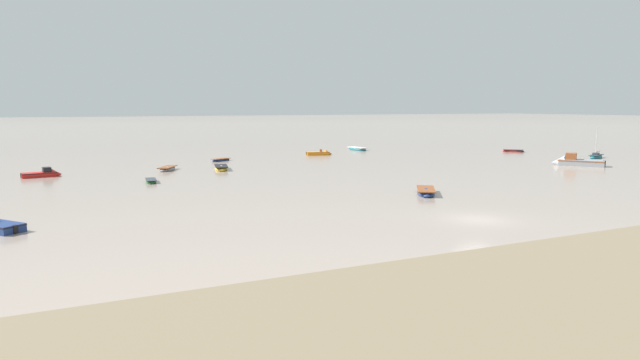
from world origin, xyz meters
The scene contains 12 objects.
ground_plane centered at (0.00, 0.00, 0.00)m, with size 800.00×800.00×0.00m, color gray.
motorboat_moored_0 centered at (-27.53, 38.94, 0.23)m, with size 4.25×2.02×1.55m.
motorboat_moored_1 centered at (12.03, 50.00, 0.20)m, with size 4.42×2.35×1.44m.
sailboat_moored_0 centered at (47.32, 27.36, 0.22)m, with size 4.62×3.04×4.97m.
motorboat_moored_2 centered at (35.38, 21.55, 0.37)m, with size 5.59×6.47×2.44m.
rowboat_moored_0 centered at (-8.01, 36.96, 0.19)m, with size 2.45×4.70×0.71m.
rowboat_moored_1 centered at (3.37, 10.53, 0.19)m, with size 3.80×4.63×0.72m.
rowboat_moored_3 centered at (-17.61, 28.98, 0.13)m, with size 1.32×3.14×0.48m.
rowboat_moored_4 centered at (44.18, 40.94, 0.15)m, with size 3.40×3.38×0.56m.
rowboat_moored_5 centered at (22.08, 55.89, 0.20)m, with size 2.14×4.80×0.73m.
rowboat_moored_6 centered at (-5.14, 47.53, 0.14)m, with size 3.32×2.39×0.50m.
rowboat_moored_7 centered at (-14.11, 39.22, 0.17)m, with size 3.13×4.12×0.63m.
Camera 1 is at (-26.03, -28.87, 7.84)m, focal length 30.71 mm.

